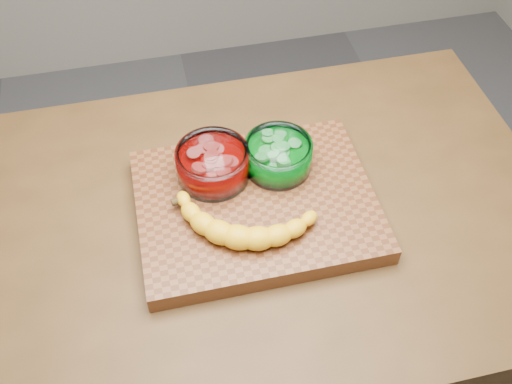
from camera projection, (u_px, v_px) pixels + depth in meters
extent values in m
cube|color=#4E3217|center=(256.00, 319.00, 1.46)|extent=(1.20, 0.80, 0.90)
cube|color=brown|center=(256.00, 205.00, 1.10)|extent=(0.45, 0.35, 0.04)
cylinder|color=white|center=(213.00, 164.00, 1.09)|extent=(0.14, 0.14, 0.07)
cylinder|color=#AA0502|center=(213.00, 167.00, 1.10)|extent=(0.12, 0.12, 0.04)
cylinder|color=#D84944|center=(212.00, 157.00, 1.08)|extent=(0.11, 0.11, 0.02)
cylinder|color=white|center=(278.00, 156.00, 1.11)|extent=(0.13, 0.13, 0.06)
cylinder|color=#009B17|center=(278.00, 159.00, 1.12)|extent=(0.11, 0.11, 0.04)
cylinder|color=#70EF77|center=(278.00, 149.00, 1.10)|extent=(0.11, 0.11, 0.02)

